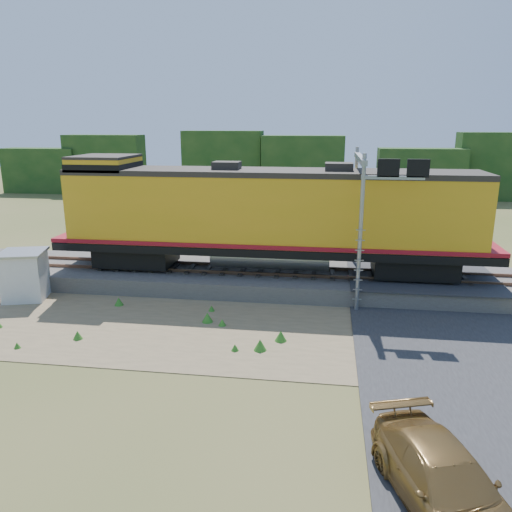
% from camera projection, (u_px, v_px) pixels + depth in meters
% --- Properties ---
extents(ground, '(140.00, 140.00, 0.00)m').
position_uv_depth(ground, '(263.00, 335.00, 19.54)').
color(ground, '#475123').
rests_on(ground, ground).
extents(ballast, '(70.00, 5.00, 0.80)m').
position_uv_depth(ballast, '(278.00, 280.00, 25.18)').
color(ballast, slate).
rests_on(ballast, ground).
extents(rails, '(70.00, 1.54, 0.16)m').
position_uv_depth(rails, '(278.00, 270.00, 25.05)').
color(rails, brown).
rests_on(rails, ballast).
extents(dirt_shoulder, '(26.00, 8.00, 0.03)m').
position_uv_depth(dirt_shoulder, '(216.00, 327.00, 20.29)').
color(dirt_shoulder, '#8C7754').
rests_on(dirt_shoulder, ground).
extents(road, '(7.00, 66.00, 0.86)m').
position_uv_depth(road, '(444.00, 336.00, 19.27)').
color(road, '#38383A').
rests_on(road, ground).
extents(tree_line_north, '(130.00, 3.00, 6.50)m').
position_uv_depth(tree_line_north, '(307.00, 170.00, 55.09)').
color(tree_line_north, '#173B15').
rests_on(tree_line_north, ground).
extents(weed_clumps, '(15.00, 6.20, 0.56)m').
position_uv_depth(weed_clumps, '(177.00, 329.00, 20.11)').
color(weed_clumps, '#327621').
rests_on(weed_clumps, ground).
extents(locomotive, '(21.45, 3.27, 5.53)m').
position_uv_depth(locomotive, '(264.00, 215.00, 24.42)').
color(locomotive, black).
rests_on(locomotive, rails).
extents(shed, '(2.39, 2.39, 2.31)m').
position_uv_depth(shed, '(25.00, 275.00, 23.32)').
color(shed, silver).
rests_on(shed, ground).
extents(signal_gantry, '(2.72, 6.20, 6.86)m').
position_uv_depth(signal_gantry, '(367.00, 188.00, 22.75)').
color(signal_gantry, gray).
rests_on(signal_gantry, ground).
extents(car, '(3.22, 5.00, 1.35)m').
position_uv_depth(car, '(445.00, 483.00, 10.57)').
color(car, olive).
rests_on(car, ground).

